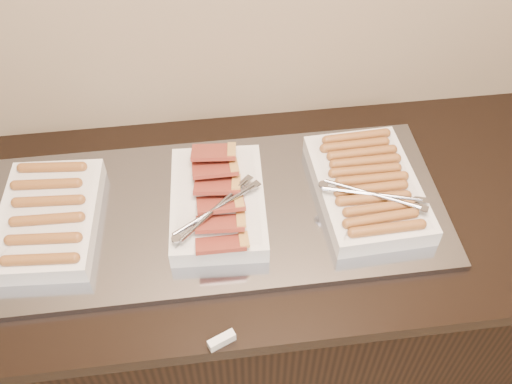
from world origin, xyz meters
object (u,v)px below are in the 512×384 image
at_px(dish_left, 48,217).
at_px(dish_center, 218,202).
at_px(warming_tray, 209,212).
at_px(counter, 226,303).
at_px(dish_right, 368,187).

height_order(dish_left, dish_center, dish_center).
bearing_deg(warming_tray, counter, 0.00).
height_order(warming_tray, dish_right, dish_right).
relative_size(counter, dish_right, 5.34).
height_order(dish_left, dish_right, dish_right).
height_order(warming_tray, dish_center, dish_center).
xyz_separation_m(dish_center, dish_right, (0.38, 0.00, 0.00)).
height_order(counter, warming_tray, warming_tray).
distance_m(dish_center, dish_right, 0.38).
xyz_separation_m(dish_left, dish_right, (0.80, -0.00, 0.00)).
xyz_separation_m(counter, dish_center, (-0.00, -0.00, 0.50)).
height_order(counter, dish_left, dish_left).
xyz_separation_m(warming_tray, dish_left, (-0.39, 0.00, 0.04)).
bearing_deg(dish_right, warming_tray, 177.27).
distance_m(warming_tray, dish_right, 0.41).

